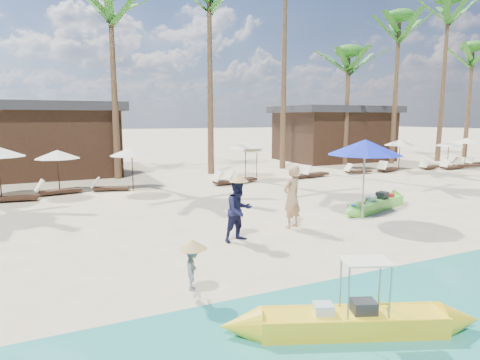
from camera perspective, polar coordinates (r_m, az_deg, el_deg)
name	(u,v)px	position (r m, az deg, el deg)	size (l,w,h in m)	color
ground	(314,240)	(11.56, 10.46, -8.39)	(240.00, 240.00, 0.00)	beige
green_canoe	(377,204)	(15.86, 18.88, -3.24)	(4.71, 1.88, 0.62)	#68E244
yellow_canoe	(352,322)	(6.96, 15.58, -18.85)	(4.45, 1.99, 1.21)	yellow
tourist	(292,197)	(12.50, 7.40, -2.37)	(0.71, 0.47, 1.96)	tan
vendor_green	(239,210)	(11.07, -0.16, -4.35)	(0.84, 0.66, 1.74)	#131536
vendor_yellow	(193,268)	(7.73, -6.73, -12.31)	(0.56, 0.32, 0.87)	gray
blue_umbrella	(365,147)	(13.97, 17.38, 4.47)	(2.50, 2.50, 2.69)	#99999E
resort_parasol_4	(57,154)	(19.64, -24.56, 3.33)	(1.92, 1.92, 1.98)	#331D15
lounger_4_left	(10,197)	(18.84, -29.87, -2.08)	(1.93, 0.80, 0.64)	#331D15
lounger_4_right	(56,190)	(19.62, -24.70, -1.31)	(1.98, 0.91, 0.65)	#331D15
resort_parasol_5	(132,151)	(19.18, -15.15, 3.95)	(2.01, 2.01, 2.07)	#331D15
lounger_5_left	(109,187)	(19.75, -18.19, -0.95)	(1.77, 0.95, 0.57)	#331D15
resort_parasol_6	(246,144)	(22.94, 0.79, 5.07)	(2.04, 2.04, 2.10)	#331D15
lounger_6_left	(229,180)	(20.61, -1.63, -0.03)	(2.03, 0.88, 0.67)	#331D15
lounger_6_right	(239,179)	(21.07, -0.17, 0.14)	(1.94, 0.95, 0.63)	#331D15
resort_parasol_7	(257,148)	(23.05, 2.41, 4.55)	(1.81, 1.81, 1.86)	#331D15
lounger_7_left	(304,175)	(23.07, 9.03, 0.72)	(1.70, 0.87, 0.55)	#331D15
lounger_7_right	(314,173)	(23.54, 10.44, 0.92)	(1.98, 1.04, 0.64)	#331D15
resort_parasol_8	(364,144)	(27.59, 17.27, 4.88)	(1.82, 1.82, 1.87)	#331D15
lounger_8_left	(357,171)	(25.59, 16.25, 1.28)	(1.74, 0.73, 0.57)	#331D15
resort_parasol_9	(400,142)	(27.93, 21.82, 4.99)	(1.97, 1.97, 2.03)	#331D15
lounger_9_left	(387,168)	(27.19, 20.23, 1.55)	(1.95, 1.10, 0.63)	#331D15
lounger_9_right	(429,167)	(29.45, 25.26, 1.74)	(1.81, 0.87, 0.59)	#331D15
resort_parasol_10	(449,143)	(31.07, 27.58, 4.64)	(1.79, 1.79, 1.85)	#331D15
lounger_10_left	(451,166)	(30.11, 27.79, 1.72)	(1.82, 0.64, 0.61)	#331D15
lounger_10_right	(465,165)	(31.50, 29.40, 1.90)	(2.00, 1.18, 0.65)	#331D15
resort_parasol_11	(467,141)	(33.75, 29.54, 4.90)	(1.89, 1.89, 1.95)	#331D15
lounger_11_left	(475,163)	(33.55, 30.39, 2.13)	(1.70, 0.62, 0.57)	#331D15
palm_3	(111,20)	(24.05, -17.89, 20.86)	(2.08, 2.08, 10.52)	brown
palm_4	(209,13)	(25.30, -4.39, 22.65)	(2.08, 2.08, 11.70)	brown
palm_5	(285,0)	(28.18, 6.43, 24.04)	(2.08, 2.08, 13.60)	brown
palm_6	(349,66)	(30.61, 15.18, 15.38)	(2.08, 2.08, 8.51)	brown
palm_7	(398,40)	(32.77, 21.60, 18.06)	(2.08, 2.08, 11.08)	brown
palm_8	(447,27)	(36.05, 27.39, 18.72)	(2.08, 2.08, 12.70)	brown
palm_9	(472,63)	(40.65, 30.13, 14.25)	(2.08, 2.08, 9.82)	brown
pavilion_west	(27,139)	(26.59, -28.09, 5.20)	(10.80, 6.60, 4.30)	#331D15
pavilion_east	(333,133)	(33.47, 13.12, 6.54)	(8.80, 6.60, 4.30)	#331D15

